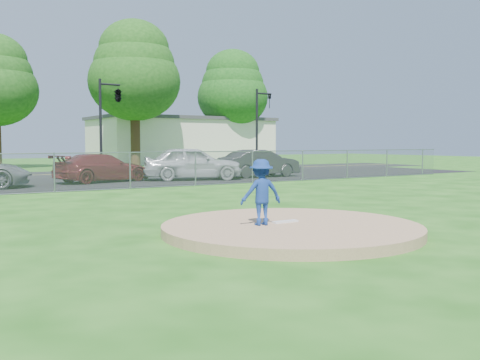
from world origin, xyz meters
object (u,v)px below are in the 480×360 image
at_px(tree_right, 134,70).
at_px(tree_far_right, 233,88).
at_px(parked_car_pearl, 193,163).
at_px(commercial_building, 181,140).
at_px(parked_car_charcoal, 260,163).
at_px(traffic_signal_center, 116,97).
at_px(traffic_signal_right, 260,122).
at_px(pitcher, 261,192).
at_px(parked_car_darkred, 102,168).

distance_m(tree_right, tree_far_right, 11.42).
bearing_deg(tree_right, parked_car_pearl, -101.50).
relative_size(commercial_building, parked_car_charcoal, 3.61).
bearing_deg(traffic_signal_center, traffic_signal_right, 0.00).
bearing_deg(commercial_building, tree_far_right, -36.87).
height_order(traffic_signal_right, pitcher, traffic_signal_right).
relative_size(traffic_signal_center, parked_car_charcoal, 1.23).
xyz_separation_m(tree_far_right, traffic_signal_right, (-5.76, -13.00, -3.70)).
bearing_deg(commercial_building, parked_car_charcoal, -105.39).
bearing_deg(pitcher, traffic_signal_center, -90.86).
bearing_deg(traffic_signal_right, tree_far_right, 66.09).
xyz_separation_m(tree_far_right, parked_car_darkred, (-18.75, -18.61, -6.37)).
bearing_deg(tree_far_right, traffic_signal_right, -113.91).
relative_size(pitcher, parked_car_darkred, 0.29).
bearing_deg(tree_far_right, parked_car_charcoal, -117.61).
xyz_separation_m(tree_far_right, parked_car_pearl, (-14.37, -19.55, -6.20)).
bearing_deg(tree_right, traffic_signal_center, -116.71).
height_order(commercial_building, traffic_signal_right, traffic_signal_right).
relative_size(pitcher, parked_car_pearl, 0.27).
distance_m(traffic_signal_center, pitcher, 22.60).
height_order(traffic_signal_right, parked_car_pearl, traffic_signal_right).
relative_size(parked_car_pearl, parked_car_charcoal, 1.10).
relative_size(tree_far_right, traffic_signal_center, 1.92).
xyz_separation_m(parked_car_darkred, parked_car_charcoal, (8.56, -0.88, 0.07)).
bearing_deg(commercial_building, parked_car_darkred, -124.32).
distance_m(pitcher, parked_car_charcoal, 18.53).
bearing_deg(traffic_signal_right, tree_right, 117.64).
height_order(traffic_signal_center, traffic_signal_right, same).
height_order(tree_far_right, parked_car_pearl, tree_far_right).
relative_size(commercial_building, parked_car_pearl, 3.28).
bearing_deg(traffic_signal_center, pitcher, -101.90).
height_order(commercial_building, tree_right, tree_right).
relative_size(tree_right, traffic_signal_center, 2.08).
height_order(commercial_building, parked_car_pearl, commercial_building).
distance_m(tree_far_right, traffic_signal_center, 20.78).
bearing_deg(parked_car_darkred, traffic_signal_right, -80.13).
bearing_deg(parked_car_pearl, parked_car_charcoal, -69.76).
xyz_separation_m(traffic_signal_center, parked_car_pearl, (1.66, -6.55, -3.75)).
height_order(tree_far_right, pitcher, tree_far_right).
xyz_separation_m(traffic_signal_center, parked_car_charcoal, (5.84, -6.49, -3.85)).
bearing_deg(tree_right, parked_car_charcoal, -87.20).
height_order(commercial_building, parked_car_darkred, commercial_building).
height_order(tree_right, parked_car_darkred, tree_right).
height_order(tree_right, pitcher, tree_right).
bearing_deg(tree_far_right, traffic_signal_center, -140.96).
distance_m(traffic_signal_center, traffic_signal_right, 10.34).
bearing_deg(commercial_building, parked_car_pearl, -114.69).
bearing_deg(commercial_building, traffic_signal_center, -126.94).
xyz_separation_m(traffic_signal_center, parked_car_darkred, (-2.72, -5.61, -3.92)).
bearing_deg(pitcher, tree_far_right, -109.61).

